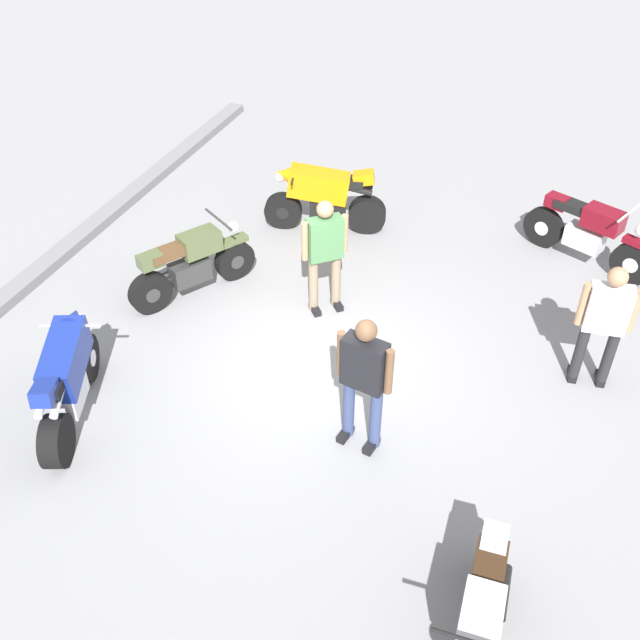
{
  "coord_description": "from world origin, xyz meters",
  "views": [
    {
      "loc": [
        -6.4,
        -2.47,
        6.22
      ],
      "look_at": [
        0.01,
        -0.0,
        0.75
      ],
      "focal_mm": 40.91,
      "sensor_mm": 36.0,
      "label": 1
    }
  ],
  "objects_px": {
    "motorcycle_orange_sportbike": "(324,196)",
    "motorcycle_blue_sportbike": "(67,378)",
    "person_in_green_shirt": "(325,250)",
    "person_in_white_shirt": "(604,320)",
    "motorcycle_olive_vintage": "(191,265)",
    "motorcycle_maroon_cruiser": "(589,233)",
    "person_in_black_shirt": "(364,376)",
    "motorcycle_silver_cruiser": "(479,622)"
  },
  "relations": [
    {
      "from": "motorcycle_blue_sportbike",
      "to": "motorcycle_olive_vintage",
      "type": "distance_m",
      "value": 2.63
    },
    {
      "from": "motorcycle_maroon_cruiser",
      "to": "person_in_white_shirt",
      "type": "distance_m",
      "value": 2.77
    },
    {
      "from": "motorcycle_olive_vintage",
      "to": "person_in_green_shirt",
      "type": "xyz_separation_m",
      "value": [
        0.37,
        -1.85,
        0.47
      ]
    },
    {
      "from": "motorcycle_orange_sportbike",
      "to": "motorcycle_blue_sportbike",
      "type": "xyz_separation_m",
      "value": [
        -4.95,
        1.23,
        0.0
      ]
    },
    {
      "from": "person_in_green_shirt",
      "to": "motorcycle_silver_cruiser",
      "type": "bearing_deg",
      "value": -6.17
    },
    {
      "from": "person_in_green_shirt",
      "to": "person_in_black_shirt",
      "type": "height_order",
      "value": "person_in_black_shirt"
    },
    {
      "from": "motorcycle_olive_vintage",
      "to": "person_in_white_shirt",
      "type": "relative_size",
      "value": 1.02
    },
    {
      "from": "motorcycle_olive_vintage",
      "to": "person_in_black_shirt",
      "type": "height_order",
      "value": "person_in_black_shirt"
    },
    {
      "from": "motorcycle_olive_vintage",
      "to": "person_in_white_shirt",
      "type": "xyz_separation_m",
      "value": [
        0.1,
        -5.41,
        0.49
      ]
    },
    {
      "from": "person_in_white_shirt",
      "to": "person_in_green_shirt",
      "type": "bearing_deg",
      "value": 77.97
    },
    {
      "from": "motorcycle_orange_sportbike",
      "to": "person_in_green_shirt",
      "type": "distance_m",
      "value": 2.12
    },
    {
      "from": "motorcycle_maroon_cruiser",
      "to": "motorcycle_olive_vintage",
      "type": "bearing_deg",
      "value": -127.75
    },
    {
      "from": "motorcycle_olive_vintage",
      "to": "motorcycle_maroon_cruiser",
      "type": "xyz_separation_m",
      "value": [
        2.82,
        -5.1,
        0.03
      ]
    },
    {
      "from": "motorcycle_olive_vintage",
      "to": "person_in_white_shirt",
      "type": "distance_m",
      "value": 5.44
    },
    {
      "from": "motorcycle_orange_sportbike",
      "to": "motorcycle_olive_vintage",
      "type": "height_order",
      "value": "motorcycle_orange_sportbike"
    },
    {
      "from": "motorcycle_orange_sportbike",
      "to": "motorcycle_silver_cruiser",
      "type": "bearing_deg",
      "value": 105.46
    },
    {
      "from": "motorcycle_orange_sportbike",
      "to": "person_in_white_shirt",
      "type": "bearing_deg",
      "value": 137.17
    },
    {
      "from": "motorcycle_olive_vintage",
      "to": "motorcycle_silver_cruiser",
      "type": "bearing_deg",
      "value": -96.47
    },
    {
      "from": "motorcycle_orange_sportbike",
      "to": "motorcycle_maroon_cruiser",
      "type": "distance_m",
      "value": 4.03
    },
    {
      "from": "motorcycle_orange_sportbike",
      "to": "motorcycle_blue_sportbike",
      "type": "bearing_deg",
      "value": 60.46
    },
    {
      "from": "motorcycle_orange_sportbike",
      "to": "person_in_white_shirt",
      "type": "height_order",
      "value": "person_in_white_shirt"
    },
    {
      "from": "motorcycle_orange_sportbike",
      "to": "motorcycle_blue_sportbike",
      "type": "distance_m",
      "value": 5.1
    },
    {
      "from": "motorcycle_blue_sportbike",
      "to": "motorcycle_maroon_cruiser",
      "type": "bearing_deg",
      "value": -65.73
    },
    {
      "from": "motorcycle_blue_sportbike",
      "to": "person_in_white_shirt",
      "type": "distance_m",
      "value": 6.19
    },
    {
      "from": "motorcycle_silver_cruiser",
      "to": "person_in_black_shirt",
      "type": "bearing_deg",
      "value": -142.76
    },
    {
      "from": "motorcycle_maroon_cruiser",
      "to": "person_in_black_shirt",
      "type": "relative_size",
      "value": 1.15
    },
    {
      "from": "person_in_green_shirt",
      "to": "person_in_white_shirt",
      "type": "bearing_deg",
      "value": 44.39
    },
    {
      "from": "person_in_green_shirt",
      "to": "person_in_black_shirt",
      "type": "relative_size",
      "value": 0.98
    },
    {
      "from": "person_in_black_shirt",
      "to": "motorcycle_orange_sportbike",
      "type": "bearing_deg",
      "value": -144.24
    },
    {
      "from": "motorcycle_blue_sportbike",
      "to": "person_in_green_shirt",
      "type": "relative_size",
      "value": 1.12
    },
    {
      "from": "person_in_white_shirt",
      "to": "person_in_black_shirt",
      "type": "bearing_deg",
      "value": 121.75
    },
    {
      "from": "person_in_white_shirt",
      "to": "motorcycle_silver_cruiser",
      "type": "bearing_deg",
      "value": 163.38
    },
    {
      "from": "motorcycle_silver_cruiser",
      "to": "person_in_white_shirt",
      "type": "relative_size",
      "value": 1.23
    },
    {
      "from": "person_in_white_shirt",
      "to": "motorcycle_olive_vintage",
      "type": "bearing_deg",
      "value": 83.35
    },
    {
      "from": "motorcycle_blue_sportbike",
      "to": "person_in_green_shirt",
      "type": "bearing_deg",
      "value": -55.31
    },
    {
      "from": "motorcycle_silver_cruiser",
      "to": "person_in_white_shirt",
      "type": "xyz_separation_m",
      "value": [
        3.92,
        -0.61,
        0.45
      ]
    },
    {
      "from": "person_in_black_shirt",
      "to": "motorcycle_olive_vintage",
      "type": "bearing_deg",
      "value": -110.21
    },
    {
      "from": "motorcycle_orange_sportbike",
      "to": "person_in_green_shirt",
      "type": "xyz_separation_m",
      "value": [
        -1.95,
        -0.75,
        0.36
      ]
    },
    {
      "from": "motorcycle_maroon_cruiser",
      "to": "person_in_black_shirt",
      "type": "height_order",
      "value": "person_in_black_shirt"
    },
    {
      "from": "person_in_black_shirt",
      "to": "motorcycle_blue_sportbike",
      "type": "bearing_deg",
      "value": -65.77
    },
    {
      "from": "motorcycle_silver_cruiser",
      "to": "person_in_white_shirt",
      "type": "height_order",
      "value": "person_in_white_shirt"
    },
    {
      "from": "motorcycle_orange_sportbike",
      "to": "person_in_green_shirt",
      "type": "height_order",
      "value": "person_in_green_shirt"
    }
  ]
}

